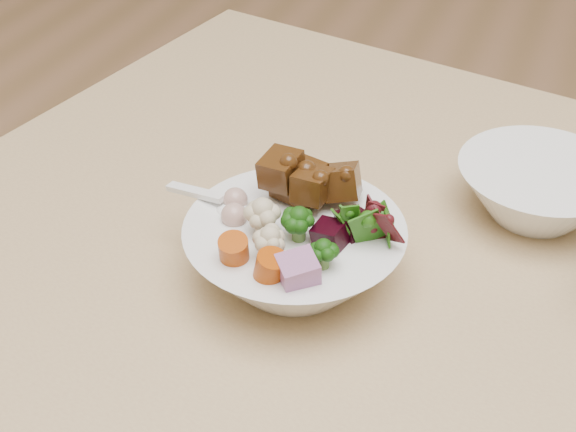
{
  "coord_description": "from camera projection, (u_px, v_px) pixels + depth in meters",
  "views": [
    {
      "loc": [
        -0.1,
        -0.35,
        1.14
      ],
      "look_at": [
        -0.29,
        0.15,
        0.74
      ],
      "focal_mm": 50.0,
      "sensor_mm": 36.0,
      "label": 1
    }
  ],
  "objects": [
    {
      "name": "side_bowl",
      "position": [
        537.0,
        191.0,
        0.77
      ],
      "size": [
        0.16,
        0.16,
        0.05
      ],
      "primitive_type": null,
      "color": "white",
      "rests_on": "dining_table"
    },
    {
      "name": "soup_spoon",
      "position": [
        224.0,
        207.0,
        0.7
      ],
      "size": [
        0.09,
        0.04,
        0.02
      ],
      "rotation": [
        0.0,
        0.0,
        -0.21
      ],
      "color": "white",
      "rests_on": "food_bowl"
    },
    {
      "name": "food_bowl",
      "position": [
        297.0,
        249.0,
        0.69
      ],
      "size": [
        0.19,
        0.19,
        0.1
      ],
      "color": "white",
      "rests_on": "dining_table"
    }
  ]
}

